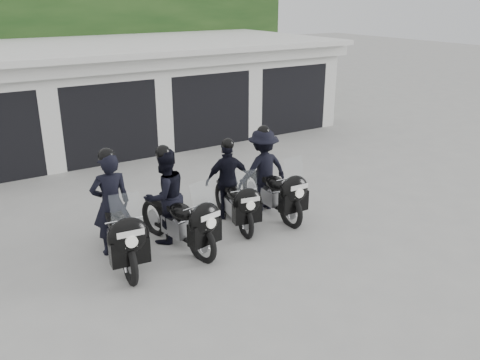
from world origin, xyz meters
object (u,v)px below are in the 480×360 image
police_bike_a (116,218)px  police_bike_d (267,175)px  police_bike_b (172,203)px  police_bike_c (231,186)px

police_bike_a → police_bike_d: police_bike_a is taller
police_bike_b → police_bike_c: size_ratio=1.10×
police_bike_c → police_bike_b: bearing=-157.0°
police_bike_b → police_bike_c: police_bike_b is taller
police_bike_b → police_bike_c: 1.49m
police_bike_c → police_bike_d: (0.89, -0.01, 0.07)m
police_bike_b → police_bike_d: size_ratio=1.00×
police_bike_b → police_bike_c: bearing=1.5°
police_bike_a → police_bike_b: (1.07, 0.05, 0.01)m
police_bike_a → police_bike_c: bearing=14.7°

